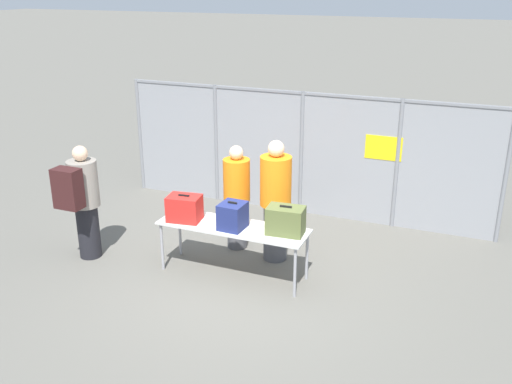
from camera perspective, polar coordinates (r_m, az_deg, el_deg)
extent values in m
plane|color=#605E56|center=(8.02, -1.79, -8.84)|extent=(120.00, 120.00, 0.00)
cylinder|color=gray|center=(11.35, -11.49, 5.58)|extent=(0.07, 0.07, 2.17)
cylinder|color=gray|center=(10.54, -3.99, 4.81)|extent=(0.07, 0.07, 2.17)
cylinder|color=gray|center=(9.95, 4.56, 3.84)|extent=(0.07, 0.07, 2.17)
cylinder|color=gray|center=(9.60, 13.92, 2.66)|extent=(0.07, 0.07, 2.17)
cylinder|color=gray|center=(9.53, 23.69, 1.36)|extent=(0.07, 0.07, 2.17)
cube|color=gray|center=(9.95, 4.56, 3.84)|extent=(6.57, 0.01, 2.17)
cube|color=gray|center=(9.70, 4.73, 9.82)|extent=(6.57, 0.04, 0.04)
cube|color=yellow|center=(9.55, 12.63, 4.32)|extent=(0.60, 0.01, 0.40)
cube|color=silver|center=(7.87, -2.33, -3.50)|extent=(2.11, 0.63, 0.02)
cylinder|color=#99999E|center=(8.26, -9.37, -5.41)|extent=(0.04, 0.04, 0.72)
cylinder|color=#99999E|center=(7.49, 3.91, -8.02)|extent=(0.04, 0.04, 0.72)
cylinder|color=#99999E|center=(8.65, -7.61, -4.05)|extent=(0.04, 0.04, 0.72)
cylinder|color=#99999E|center=(7.92, 5.11, -6.36)|extent=(0.04, 0.04, 0.72)
cube|color=red|center=(8.03, -7.17, -1.62)|extent=(0.50, 0.39, 0.36)
cube|color=black|center=(7.96, -7.23, -0.34)|extent=(0.16, 0.05, 0.02)
cube|color=navy|center=(7.72, -2.35, -2.40)|extent=(0.34, 0.37, 0.36)
cube|color=black|center=(7.65, -2.37, -1.07)|extent=(0.13, 0.03, 0.02)
cube|color=#566033|center=(7.57, 2.98, -2.86)|extent=(0.51, 0.35, 0.37)
cube|color=black|center=(7.49, 3.00, -1.46)|extent=(0.16, 0.04, 0.02)
cylinder|color=black|center=(8.87, -16.39, -3.75)|extent=(0.32, 0.32, 0.82)
cylinder|color=gray|center=(8.60, -16.88, 0.82)|extent=(0.43, 0.43, 0.68)
sphere|color=beige|center=(8.47, -17.19, 3.71)|extent=(0.22, 0.22, 0.22)
cube|color=#381919|center=(8.35, -18.31, 0.33)|extent=(0.38, 0.23, 0.57)
cylinder|color=#4C4C51|center=(8.43, 1.93, -4.00)|extent=(0.34, 0.34, 0.87)
cylinder|color=orange|center=(8.13, 1.99, 1.11)|extent=(0.45, 0.45, 0.72)
sphere|color=beige|center=(7.99, 2.03, 4.36)|extent=(0.24, 0.24, 0.24)
cylinder|color=#4C4C51|center=(8.82, -1.90, -3.18)|extent=(0.31, 0.31, 0.78)
cylinder|color=orange|center=(8.56, -1.95, 1.20)|extent=(0.41, 0.41, 0.65)
sphere|color=beige|center=(8.42, -1.99, 3.96)|extent=(0.21, 0.21, 0.21)
cube|color=white|center=(12.35, 10.76, 3.73)|extent=(3.08, 1.43, 0.51)
sphere|color=black|center=(11.77, 7.35, 2.57)|extent=(0.68, 0.68, 0.68)
sphere|color=black|center=(13.23, 9.16, 4.49)|extent=(0.68, 0.68, 0.68)
cylinder|color=#59595B|center=(12.96, 1.67, 3.94)|extent=(1.08, 0.06, 0.06)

